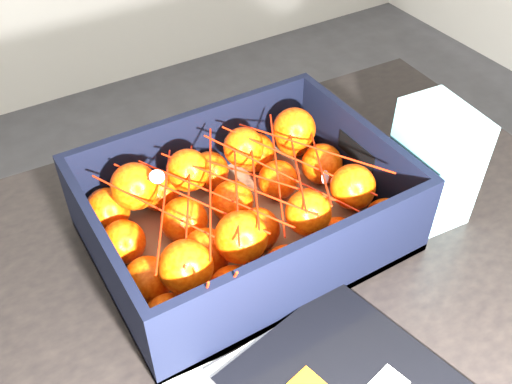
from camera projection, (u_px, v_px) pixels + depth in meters
table at (231, 352)px, 0.80m from camera, size 1.24×0.86×0.75m
produce_crate at (245, 217)px, 0.80m from camera, size 0.41×0.31×0.13m
clementine_heap at (243, 210)px, 0.78m from camera, size 0.39×0.28×0.12m
mesh_net at (243, 184)px, 0.74m from camera, size 0.34×0.27×0.09m
retail_carton at (434, 163)px, 0.82m from camera, size 0.09×0.12×0.17m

